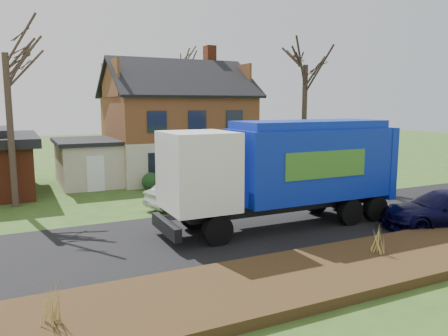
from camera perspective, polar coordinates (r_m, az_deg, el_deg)
name	(u,v)px	position (r m, az deg, el deg)	size (l,w,h in m)	color
ground	(249,230)	(17.95, 3.25, -8.02)	(120.00, 120.00, 0.00)	#324D19
road	(249,229)	(17.94, 3.25, -7.99)	(80.00, 7.00, 0.02)	black
mulch_verge	(335,270)	(13.77, 14.34, -12.82)	(80.00, 3.50, 0.30)	#312010
main_house	(170,119)	(30.59, -7.05, 6.39)	(12.95, 8.95, 9.26)	beige
garbage_truck	(287,166)	(18.22, 8.29, 0.27)	(10.21, 2.80, 4.37)	black
silver_sedan	(186,193)	(21.67, -5.01, -3.33)	(1.43, 4.10, 1.35)	#B9BCC1
navy_wagon	(445,210)	(20.16, 26.88, -4.86)	(2.14, 5.27, 1.53)	black
tree_front_west	(3,29)	(23.84, -26.89, 15.92)	(3.49, 3.49, 10.38)	#443329
tree_front_east	(306,45)	(29.67, 10.67, 15.46)	(3.89, 3.89, 10.80)	#392C22
tree_back	(181,55)	(38.63, -5.64, 14.52)	(3.49, 3.49, 11.05)	#423728
grass_clump_west	(52,303)	(10.57, -21.60, -16.04)	(0.38, 0.31, 1.00)	#A48F48
grass_clump_mid	(378,239)	(15.02, 19.43, -8.74)	(0.33, 0.28, 0.93)	tan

